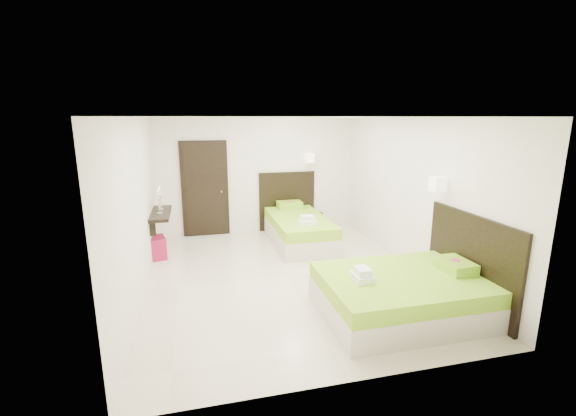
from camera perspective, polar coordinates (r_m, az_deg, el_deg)
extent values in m
plane|color=beige|center=(6.57, -0.22, -10.02)|extent=(5.50, 5.50, 0.00)
cube|color=beige|center=(8.17, 1.62, -4.00)|extent=(1.10, 2.20, 0.35)
cube|color=#7EC21F|center=(8.09, 1.64, -2.06)|extent=(1.09, 2.17, 0.22)
cube|color=black|center=(9.04, -0.16, 1.04)|extent=(1.32, 0.05, 1.37)
cube|color=#87BF23|center=(8.81, 0.22, 0.47)|extent=(0.55, 0.37, 0.15)
cylinder|color=#DC3360|center=(8.80, 0.22, 0.97)|extent=(0.13, 0.13, 0.00)
cube|color=white|center=(7.49, 2.87, -2.11)|extent=(0.33, 0.24, 0.09)
cube|color=white|center=(7.46, 2.88, -1.46)|extent=(0.25, 0.18, 0.09)
cube|color=beige|center=(8.86, 3.16, 7.43)|extent=(0.20, 0.20, 0.22)
cylinder|color=#2D2116|center=(8.94, 3.01, 7.48)|extent=(0.03, 0.16, 0.03)
cube|color=beige|center=(5.54, 16.36, -13.26)|extent=(2.11, 1.59, 0.34)
cube|color=#7EC21F|center=(5.43, 16.55, -10.66)|extent=(2.09, 1.57, 0.21)
cube|color=black|center=(5.92, 25.39, -7.15)|extent=(0.05, 1.80, 1.32)
cube|color=#87BF23|center=(5.79, 23.53, -7.80)|extent=(0.36, 0.53, 0.15)
cylinder|color=#DC3360|center=(5.76, 23.60, -7.09)|extent=(0.13, 0.13, 0.00)
cube|color=white|center=(5.11, 10.94, -10.04)|extent=(0.23, 0.32, 0.08)
cube|color=white|center=(5.08, 10.98, -9.16)|extent=(0.17, 0.24, 0.08)
cube|color=beige|center=(6.10, 21.30, 3.33)|extent=(0.19, 0.19, 0.21)
cylinder|color=#2D2116|center=(6.15, 21.91, 3.34)|extent=(0.16, 0.03, 0.03)
cube|color=black|center=(9.37, 3.50, -1.69)|extent=(0.47, 0.44, 0.37)
cube|color=maroon|center=(7.69, -19.26, -5.61)|extent=(0.50, 0.50, 0.41)
cube|color=black|center=(8.71, -12.20, 2.73)|extent=(1.02, 0.06, 2.14)
cube|color=black|center=(8.68, -12.19, 2.68)|extent=(0.88, 0.04, 2.06)
cylinder|color=silver|center=(8.67, -9.85, 2.44)|extent=(0.03, 0.10, 0.03)
cube|color=black|center=(7.70, -18.34, -0.77)|extent=(0.35, 1.20, 0.06)
cube|color=black|center=(7.31, -19.40, -2.79)|extent=(0.10, 0.04, 0.30)
cube|color=black|center=(8.18, -18.85, -1.09)|extent=(0.10, 0.04, 0.30)
cylinder|color=silver|center=(7.54, -18.45, -0.74)|extent=(0.10, 0.10, 0.02)
cylinder|color=silver|center=(7.52, -18.51, 0.15)|extent=(0.02, 0.02, 0.22)
cone|color=silver|center=(7.49, -18.58, 1.12)|extent=(0.07, 0.07, 0.04)
cylinder|color=white|center=(7.47, -18.64, 1.83)|extent=(0.02, 0.02, 0.15)
sphere|color=#FFB23F|center=(7.46, -18.69, 2.48)|extent=(0.02, 0.02, 0.02)
cylinder|color=silver|center=(7.84, -18.29, -0.23)|extent=(0.10, 0.10, 0.02)
cylinder|color=silver|center=(7.81, -18.35, 0.63)|extent=(0.02, 0.02, 0.22)
cone|color=silver|center=(7.78, -18.42, 1.56)|extent=(0.07, 0.07, 0.04)
cylinder|color=white|center=(7.77, -18.47, 2.25)|extent=(0.02, 0.02, 0.15)
sphere|color=#FFB23F|center=(7.75, -18.52, 2.88)|extent=(0.02, 0.02, 0.02)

